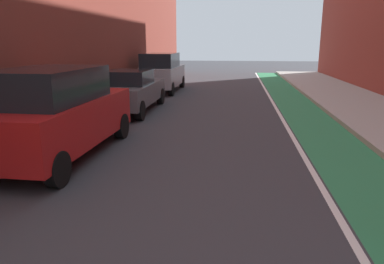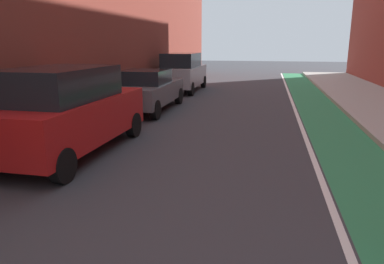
{
  "view_description": "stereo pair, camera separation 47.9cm",
  "coord_description": "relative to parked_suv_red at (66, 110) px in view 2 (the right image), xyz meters",
  "views": [
    {
      "loc": [
        0.88,
        4.44,
        2.49
      ],
      "look_at": [
        0.16,
        10.24,
        1.05
      ],
      "focal_mm": 33.9,
      "sensor_mm": 36.0,
      "label": 1
    },
    {
      "loc": [
        1.36,
        4.52,
        2.49
      ],
      "look_at": [
        0.16,
        10.24,
        1.05
      ],
      "focal_mm": 33.9,
      "sensor_mm": 36.0,
      "label": 2
    }
  ],
  "objects": [
    {
      "name": "parked_sedan_gray",
      "position": [
        0.0,
        5.66,
        -0.23
      ],
      "size": [
        1.86,
        4.43,
        1.53
      ],
      "color": "#595B60",
      "rests_on": "ground"
    },
    {
      "name": "parked_suv_silver",
      "position": [
        0.0,
        11.44,
        -0.0
      ],
      "size": [
        1.88,
        4.49,
        1.98
      ],
      "color": "#9EA0A8",
      "rests_on": "ground"
    },
    {
      "name": "lane_divider_stripe",
      "position": [
        5.51,
        5.32,
        -1.02
      ],
      "size": [
        0.12,
        38.27,
        0.0
      ],
      "primitive_type": "cube",
      "color": "white",
      "rests_on": "ground"
    },
    {
      "name": "parked_suv_red",
      "position": [
        0.0,
        0.0,
        0.0
      ],
      "size": [
        2.07,
        4.58,
        1.98
      ],
      "color": "red",
      "rests_on": "ground"
    },
    {
      "name": "ground_plane",
      "position": [
        3.08,
        3.32,
        -1.02
      ],
      "size": [
        84.19,
        84.19,
        0.0
      ],
      "primitive_type": "plane",
      "color": "#38383D"
    },
    {
      "name": "bike_lane_paint",
      "position": [
        6.41,
        5.32,
        -1.02
      ],
      "size": [
        1.6,
        38.27,
        0.0
      ],
      "primitive_type": "cube",
      "color": "#2D8451",
      "rests_on": "ground"
    }
  ]
}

